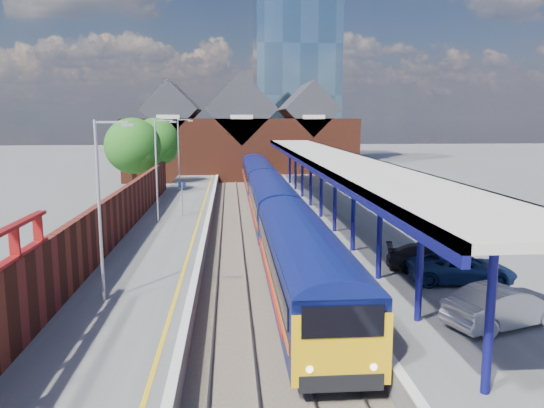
{
  "coord_description": "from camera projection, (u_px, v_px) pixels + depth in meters",
  "views": [
    {
      "loc": [
        -1.52,
        -14.3,
        8.04
      ],
      "look_at": [
        1.14,
        19.13,
        2.6
      ],
      "focal_mm": 35.0,
      "sensor_mm": 36.0,
      "label": 1
    }
  ],
  "objects": [
    {
      "name": "yellow_line",
      "position": [
        197.0,
        227.0,
        34.71
      ],
      "size": [
        0.14,
        76.0,
        0.01
      ],
      "primitive_type": "cube",
      "color": "yellow",
      "rests_on": "left_platform"
    },
    {
      "name": "coping_right",
      "position": [
        301.0,
        225.0,
        35.24
      ],
      "size": [
        0.3,
        76.0,
        0.05
      ],
      "primitive_type": "cube",
      "color": "silver",
      "rests_on": "right_platform"
    },
    {
      "name": "canopy",
      "position": [
        331.0,
        159.0,
        36.67
      ],
      "size": [
        4.5,
        52.0,
        4.48
      ],
      "color": "#0F0F5A",
      "rests_on": "right_platform"
    },
    {
      "name": "tree_far",
      "position": [
        157.0,
        143.0,
        57.09
      ],
      "size": [
        5.2,
        5.2,
        8.1
      ],
      "color": "#382314",
      "rests_on": "ground"
    },
    {
      "name": "lamp_post_b",
      "position": [
        103.0,
        200.0,
        20.09
      ],
      "size": [
        1.48,
        0.18,
        7.0
      ],
      "color": "#A5A8AA",
      "rests_on": "left_platform"
    },
    {
      "name": "parked_car_dark",
      "position": [
        433.0,
        258.0,
        24.67
      ],
      "size": [
        4.54,
        2.68,
        1.23
      ],
      "primitive_type": "imported",
      "rotation": [
        0.0,
        0.0,
        1.33
      ],
      "color": "black",
      "rests_on": "right_platform"
    },
    {
      "name": "parked_car_blue",
      "position": [
        461.0,
        268.0,
        22.9
      ],
      "size": [
        4.75,
        2.67,
        1.26
      ],
      "primitive_type": "imported",
      "rotation": [
        0.0,
        0.0,
        1.44
      ],
      "color": "navy",
      "rests_on": "right_platform"
    },
    {
      "name": "brick_wall",
      "position": [
        105.0,
        226.0,
        27.78
      ],
      "size": [
        0.35,
        50.0,
        3.86
      ],
      "color": "#572416",
      "rests_on": "left_platform"
    },
    {
      "name": "right_platform",
      "position": [
        343.0,
        232.0,
        35.55
      ],
      "size": [
        6.0,
        76.0,
        1.0
      ],
      "primitive_type": "cube",
      "color": "#565659",
      "rests_on": "ground"
    },
    {
      "name": "train",
      "position": [
        264.0,
        186.0,
        46.84
      ],
      "size": [
        2.87,
        65.9,
        3.45
      ],
      "color": "#0C1355",
      "rests_on": "ground"
    },
    {
      "name": "tree_near",
      "position": [
        134.0,
        148.0,
        49.14
      ],
      "size": [
        5.2,
        5.2,
        8.1
      ],
      "color": "#382314",
      "rests_on": "ground"
    },
    {
      "name": "left_platform",
      "position": [
        170.0,
        235.0,
        34.65
      ],
      "size": [
        5.0,
        76.0,
        1.0
      ],
      "primitive_type": "cube",
      "color": "#565659",
      "rests_on": "ground"
    },
    {
      "name": "glass_tower",
      "position": [
        295.0,
        47.0,
        91.75
      ],
      "size": [
        14.2,
        14.2,
        40.3
      ],
      "color": "slate",
      "rests_on": "ground"
    },
    {
      "name": "station_building",
      "position": [
        241.0,
        138.0,
        71.68
      ],
      "size": [
        30.0,
        12.12,
        13.78
      ],
      "color": "#572416",
      "rests_on": "ground"
    },
    {
      "name": "lamp_post_c",
      "position": [
        158.0,
        164.0,
        35.83
      ],
      "size": [
        1.48,
        0.18,
        7.0
      ],
      "color": "#A5A8AA",
      "rests_on": "left_platform"
    },
    {
      "name": "ground",
      "position": [
        249.0,
        214.0,
        45.0
      ],
      "size": [
        240.0,
        240.0,
        0.0
      ],
      "primitive_type": "plane",
      "color": "#5B5B5E",
      "rests_on": "ground"
    },
    {
      "name": "ballast_bed",
      "position": [
        254.0,
        240.0,
        35.16
      ],
      "size": [
        6.0,
        76.0,
        0.06
      ],
      "primitive_type": "cube",
      "color": "#473D33",
      "rests_on": "ground"
    },
    {
      "name": "lamp_post_d",
      "position": [
        180.0,
        150.0,
        51.57
      ],
      "size": [
        1.48,
        0.18,
        7.0
      ],
      "color": "#A5A8AA",
      "rests_on": "left_platform"
    },
    {
      "name": "rails",
      "position": [
        254.0,
        239.0,
        35.14
      ],
      "size": [
        4.51,
        76.0,
        0.14
      ],
      "color": "slate",
      "rests_on": "ground"
    },
    {
      "name": "parked_car_silver",
      "position": [
        504.0,
        306.0,
        18.05
      ],
      "size": [
        4.63,
        2.88,
        1.44
      ],
      "primitive_type": "imported",
      "rotation": [
        0.0,
        0.0,
        1.91
      ],
      "color": "#B0AFB4",
      "rests_on": "right_platform"
    },
    {
      "name": "coping_left",
      "position": [
        206.0,
        226.0,
        34.75
      ],
      "size": [
        0.3,
        76.0,
        0.05
      ],
      "primitive_type": "cube",
      "color": "silver",
      "rests_on": "left_platform"
    },
    {
      "name": "platform_sign",
      "position": [
        182.0,
        193.0,
        38.27
      ],
      "size": [
        0.55,
        0.08,
        2.5
      ],
      "color": "#A5A8AA",
      "rests_on": "left_platform"
    }
  ]
}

